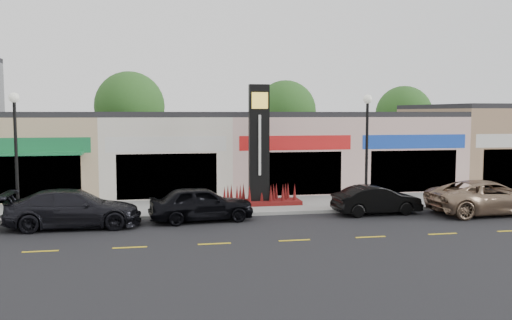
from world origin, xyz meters
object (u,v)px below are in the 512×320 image
object	(u,v)px
car_black_sedan	(201,204)
car_black_conv	(377,200)
pylon_sign	(259,162)
lamp_east_near	(367,139)
car_gold_suv	(489,197)
car_dark_sedan	(74,209)
lamp_west_near	(16,142)

from	to	relation	value
car_black_sedan	car_black_conv	bearing A→B (deg)	-95.83
pylon_sign	car_black_sedan	size ratio (longest dim) A/B	1.32
lamp_east_near	car_gold_suv	world-z (taller)	lamp_east_near
pylon_sign	car_dark_sedan	xyz separation A→B (m)	(-8.43, -3.33, -1.48)
pylon_sign	car_dark_sedan	distance (m)	9.19
pylon_sign	car_black_sedan	xyz separation A→B (m)	(-3.12, -2.92, -1.50)
car_dark_sedan	car_gold_suv	size ratio (longest dim) A/B	0.96
lamp_west_near	car_black_conv	world-z (taller)	lamp_west_near
car_dark_sedan	car_black_sedan	world-z (taller)	car_dark_sedan
car_dark_sedan	car_black_conv	xyz separation A→B (m)	(13.52, 0.52, -0.12)
lamp_west_near	lamp_east_near	world-z (taller)	same
lamp_east_near	pylon_sign	size ratio (longest dim) A/B	0.91
lamp_west_near	pylon_sign	distance (m)	11.19
pylon_sign	car_gold_suv	world-z (taller)	pylon_sign
pylon_sign	car_gold_suv	bearing A→B (deg)	-19.70
lamp_east_near	pylon_sign	xyz separation A→B (m)	(-5.00, 1.70, -1.20)
pylon_sign	car_black_conv	bearing A→B (deg)	-28.94
car_black_conv	car_gold_suv	world-z (taller)	car_gold_suv
car_black_conv	car_dark_sedan	bearing A→B (deg)	88.21
lamp_west_near	car_dark_sedan	xyz separation A→B (m)	(2.57, -1.64, -2.68)
car_black_sedan	car_gold_suv	distance (m)	13.43
lamp_west_near	car_gold_suv	bearing A→B (deg)	-5.33
lamp_west_near	pylon_sign	xyz separation A→B (m)	(11.00, 1.70, -1.20)
pylon_sign	car_dark_sedan	world-z (taller)	pylon_sign
lamp_east_near	car_black_conv	world-z (taller)	lamp_east_near
lamp_west_near	car_black_conv	distance (m)	16.36
lamp_east_near	car_black_sedan	size ratio (longest dim) A/B	1.20
lamp_east_near	car_black_conv	xyz separation A→B (m)	(0.08, -1.11, -2.80)
car_dark_sedan	lamp_east_near	bearing A→B (deg)	-82.78
lamp_west_near	car_black_conv	size ratio (longest dim) A/B	1.33
car_black_sedan	lamp_west_near	bearing A→B (deg)	74.55
car_dark_sedan	car_black_sedan	size ratio (longest dim) A/B	1.20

